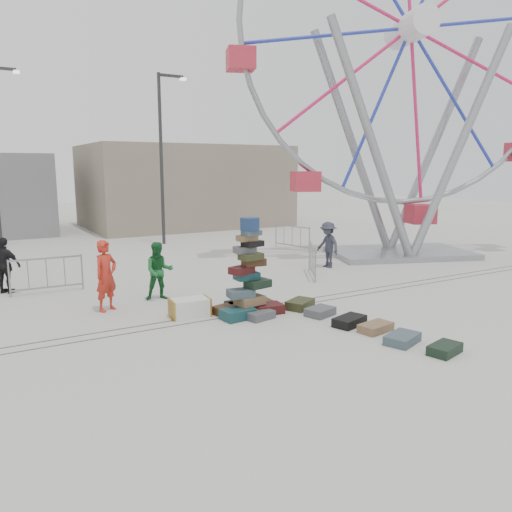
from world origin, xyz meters
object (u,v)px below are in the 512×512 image
steamer_trunk (190,308)px  lamp_post_right (163,150)px  suitcase_tower (249,288)px  barricade_wheel_front (312,260)px  ferris_wheel (409,59)px  pedestrian_black (5,266)px  barricade_wheel_back (292,237)px  pedestrian_green (159,271)px  pedestrian_red (106,276)px  barricade_dummy_c (47,275)px  pedestrian_grey (328,245)px

steamer_trunk → lamp_post_right: bearing=77.8°
suitcase_tower → barricade_wheel_front: suitcase_tower is taller
ferris_wheel → pedestrian_black: bearing=-164.6°
lamp_post_right → suitcase_tower: bearing=-100.7°
barricade_wheel_back → pedestrian_green: size_ratio=1.22×
ferris_wheel → barricade_wheel_back: size_ratio=8.02×
suitcase_tower → pedestrian_red: bearing=141.9°
barricade_dummy_c → barricade_wheel_back: bearing=17.7°
lamp_post_right → steamer_trunk: size_ratio=8.26×
pedestrian_grey → suitcase_tower: bearing=-56.9°
pedestrian_grey → lamp_post_right: bearing=-161.2°
pedestrian_grey → ferris_wheel: bearing=94.6°
suitcase_tower → pedestrian_grey: suitcase_tower is taller
suitcase_tower → pedestrian_grey: size_ratio=1.45×
barricade_wheel_back → pedestrian_red: bearing=-74.2°
suitcase_tower → pedestrian_grey: 6.70m
pedestrian_green → pedestrian_grey: bearing=24.3°
steamer_trunk → barricade_wheel_back: size_ratio=0.48×
suitcase_tower → pedestrian_black: bearing=130.4°
steamer_trunk → pedestrian_green: bearing=97.8°
lamp_post_right → suitcase_tower: (-2.36, -12.44, -3.79)m
barricade_wheel_front → barricade_wheel_back: same height
barricade_dummy_c → barricade_wheel_front: bearing=-12.0°
pedestrian_green → pedestrian_red: bearing=-152.2°
barricade_wheel_front → barricade_wheel_back: (2.64, 5.08, 0.00)m
suitcase_tower → pedestrian_black: suitcase_tower is taller
steamer_trunk → pedestrian_red: size_ratio=0.52×
ferris_wheel → steamer_trunk: ferris_wheel is taller
pedestrian_green → pedestrian_black: bearing=155.2°
steamer_trunk → barricade_wheel_front: 5.92m
barricade_dummy_c → barricade_wheel_front: (8.19, -2.04, 0.00)m
suitcase_tower → barricade_wheel_back: 10.38m
pedestrian_green → lamp_post_right: bearing=82.9°
pedestrian_green → suitcase_tower: bearing=-46.0°
barricade_dummy_c → pedestrian_red: 2.95m
steamer_trunk → pedestrian_green: 2.05m
barricade_wheel_back → pedestrian_grey: (-1.21, -4.11, 0.30)m
steamer_trunk → pedestrian_red: (-1.65, 1.58, 0.70)m
steamer_trunk → pedestrian_red: pedestrian_red is taller
barricade_dummy_c → pedestrian_grey: bearing=-4.4°
ferris_wheel → pedestrian_red: size_ratio=8.66×
pedestrian_black → pedestrian_grey: pedestrian_grey is taller
lamp_post_right → ferris_wheel: (7.36, -8.21, 3.42)m
steamer_trunk → barricade_dummy_c: size_ratio=0.48×
ferris_wheel → lamp_post_right: bearing=152.1°
lamp_post_right → barricade_wheel_back: bearing=-46.0°
ferris_wheel → barricade_wheel_front: ferris_wheel is taller
pedestrian_red → pedestrian_grey: 8.69m
barricade_wheel_back → pedestrian_grey: size_ratio=1.18×
barricade_wheel_back → barricade_wheel_front: bearing=-42.3°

